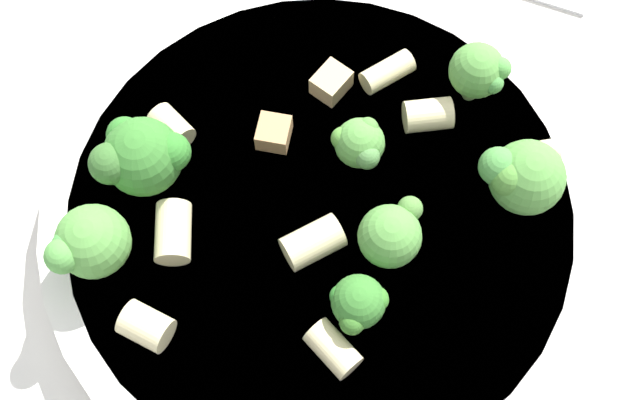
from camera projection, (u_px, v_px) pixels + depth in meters
The scene contains 19 objects.
ground_plane at pixel (320, 227), 0.43m from camera, with size 2.00×2.00×0.00m, color beige.
pasta_bowl at pixel (320, 216), 0.42m from camera, with size 0.28×0.28×0.03m.
broccoli_floret_0 at pixel (358, 143), 0.40m from camera, with size 0.03×0.03×0.03m.
broccoli_floret_1 at pixel (89, 243), 0.37m from camera, with size 0.04×0.04×0.04m.
broccoli_floret_2 at pixel (141, 156), 0.38m from camera, with size 0.04×0.04×0.05m.
broccoli_floret_3 at pixel (395, 229), 0.38m from camera, with size 0.03×0.03×0.04m.
broccoli_floret_4 at pixel (523, 178), 0.38m from camera, with size 0.04×0.04×0.05m.
broccoli_floret_5 at pixel (479, 71), 0.41m from camera, with size 0.03×0.03×0.04m.
broccoli_floret_6 at pixel (358, 303), 0.37m from camera, with size 0.03×0.03×0.03m.
rigatoni_0 at pixel (313, 242), 0.39m from camera, with size 0.02×0.02×0.03m, color beige.
rigatoni_1 at pixel (146, 326), 0.37m from camera, with size 0.02×0.02×0.02m, color beige.
rigatoni_2 at pixel (333, 349), 0.37m from camera, with size 0.01×0.01×0.03m, color beige.
rigatoni_3 at pixel (387, 72), 0.43m from camera, with size 0.01×0.01×0.03m, color beige.
rigatoni_4 at pixel (537, 156), 0.41m from camera, with size 0.02×0.02×0.02m, color beige.
rigatoni_5 at pixel (428, 115), 0.42m from camera, with size 0.02×0.02×0.02m, color beige.
rigatoni_6 at pixel (173, 232), 0.39m from camera, with size 0.02×0.02×0.03m, color beige.
rigatoni_7 at pixel (171, 128), 0.41m from camera, with size 0.02×0.02×0.02m, color beige.
chicken_chunk_0 at pixel (274, 133), 0.41m from camera, with size 0.02×0.02×0.01m, color tan.
chicken_chunk_1 at pixel (331, 82), 0.43m from camera, with size 0.02×0.02×0.01m, color tan.
Camera 1 is at (-0.12, -0.09, 0.40)m, focal length 45.00 mm.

